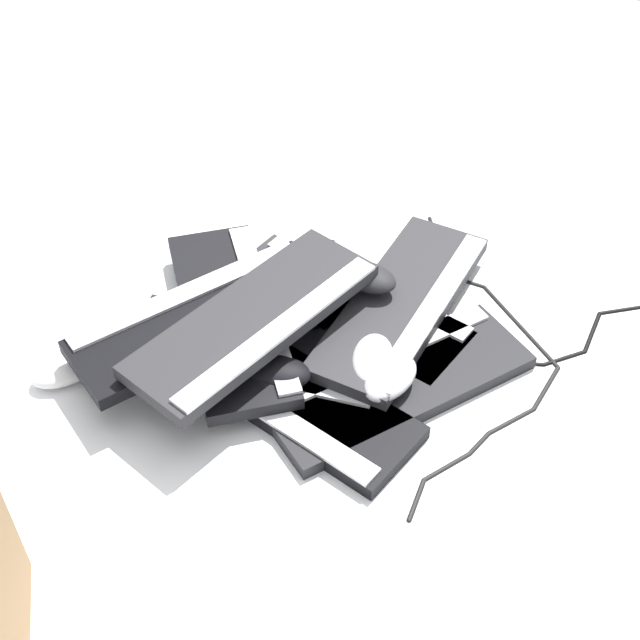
{
  "coord_description": "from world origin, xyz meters",
  "views": [
    {
      "loc": [
        0.59,
        -0.87,
        1.07
      ],
      "look_at": [
        0.01,
        0.0,
        0.06
      ],
      "focal_mm": 50.0,
      "sensor_mm": 36.0,
      "label": 1
    }
  ],
  "objects_px": {
    "keyboard_2": "(309,303)",
    "keyboard_6": "(204,317)",
    "keyboard_8": "(403,304)",
    "mouse_1": "(300,277)",
    "keyboard_7": "(255,319)",
    "keyboard_4": "(287,394)",
    "mouse_3": "(373,359)",
    "mouse_0": "(276,372)",
    "mouse_2": "(290,274)",
    "keyboard_3": "(257,354)",
    "mouse_6": "(366,276)",
    "keyboard_1": "(348,308)",
    "keyboard_5": "(232,315)",
    "mouse_4": "(390,378)",
    "keyboard_0": "(398,383)",
    "mouse_5": "(64,370)"
  },
  "relations": [
    {
      "from": "keyboard_1",
      "to": "keyboard_7",
      "type": "xyz_separation_m",
      "value": [
        -0.06,
        -0.19,
        0.09
      ]
    },
    {
      "from": "keyboard_0",
      "to": "keyboard_7",
      "type": "height_order",
      "value": "keyboard_7"
    },
    {
      "from": "keyboard_4",
      "to": "mouse_2",
      "type": "bearing_deg",
      "value": 123.45
    },
    {
      "from": "keyboard_1",
      "to": "keyboard_8",
      "type": "height_order",
      "value": "keyboard_8"
    },
    {
      "from": "keyboard_7",
      "to": "mouse_3",
      "type": "xyz_separation_m",
      "value": [
        0.17,
        0.07,
        -0.05
      ]
    },
    {
      "from": "mouse_2",
      "to": "keyboard_4",
      "type": "bearing_deg",
      "value": 124.95
    },
    {
      "from": "keyboard_7",
      "to": "mouse_1",
      "type": "bearing_deg",
      "value": 101.35
    },
    {
      "from": "keyboard_3",
      "to": "mouse_6",
      "type": "xyz_separation_m",
      "value": [
        0.09,
        0.2,
        0.07
      ]
    },
    {
      "from": "keyboard_4",
      "to": "mouse_3",
      "type": "relative_size",
      "value": 4.11
    },
    {
      "from": "mouse_5",
      "to": "keyboard_1",
      "type": "bearing_deg",
      "value": -9.65
    },
    {
      "from": "keyboard_3",
      "to": "keyboard_5",
      "type": "relative_size",
      "value": 1.09
    },
    {
      "from": "keyboard_4",
      "to": "mouse_4",
      "type": "xyz_separation_m",
      "value": [
        0.13,
        0.09,
        0.04
      ]
    },
    {
      "from": "keyboard_3",
      "to": "mouse_5",
      "type": "distance_m",
      "value": 0.31
    },
    {
      "from": "keyboard_6",
      "to": "mouse_5",
      "type": "distance_m",
      "value": 0.24
    },
    {
      "from": "mouse_1",
      "to": "mouse_6",
      "type": "relative_size",
      "value": 1.0
    },
    {
      "from": "mouse_1",
      "to": "mouse_2",
      "type": "relative_size",
      "value": 1.0
    },
    {
      "from": "keyboard_0",
      "to": "keyboard_6",
      "type": "height_order",
      "value": "keyboard_6"
    },
    {
      "from": "keyboard_4",
      "to": "mouse_2",
      "type": "xyz_separation_m",
      "value": [
        -0.14,
        0.21,
        0.04
      ]
    },
    {
      "from": "keyboard_4",
      "to": "mouse_5",
      "type": "bearing_deg",
      "value": -153.84
    },
    {
      "from": "keyboard_2",
      "to": "mouse_4",
      "type": "bearing_deg",
      "value": -25.0
    },
    {
      "from": "mouse_3",
      "to": "mouse_6",
      "type": "bearing_deg",
      "value": -168.77
    },
    {
      "from": "mouse_1",
      "to": "mouse_3",
      "type": "height_order",
      "value": "same"
    },
    {
      "from": "mouse_1",
      "to": "mouse_5",
      "type": "distance_m",
      "value": 0.43
    },
    {
      "from": "keyboard_2",
      "to": "keyboard_7",
      "type": "height_order",
      "value": "keyboard_7"
    },
    {
      "from": "mouse_1",
      "to": "mouse_2",
      "type": "height_order",
      "value": "same"
    },
    {
      "from": "keyboard_0",
      "to": "keyboard_3",
      "type": "distance_m",
      "value": 0.24
    },
    {
      "from": "keyboard_5",
      "to": "mouse_5",
      "type": "bearing_deg",
      "value": -125.35
    },
    {
      "from": "keyboard_1",
      "to": "mouse_0",
      "type": "xyz_separation_m",
      "value": [
        0.01,
        -0.22,
        0.04
      ]
    },
    {
      "from": "keyboard_8",
      "to": "mouse_1",
      "type": "xyz_separation_m",
      "value": [
        -0.18,
        -0.04,
        0.01
      ]
    },
    {
      "from": "mouse_2",
      "to": "keyboard_7",
      "type": "bearing_deg",
      "value": 108.72
    },
    {
      "from": "mouse_2",
      "to": "mouse_6",
      "type": "height_order",
      "value": "mouse_6"
    },
    {
      "from": "keyboard_1",
      "to": "keyboard_2",
      "type": "relative_size",
      "value": 1.04
    },
    {
      "from": "keyboard_8",
      "to": "mouse_0",
      "type": "distance_m",
      "value": 0.26
    },
    {
      "from": "keyboard_7",
      "to": "keyboard_8",
      "type": "relative_size",
      "value": 1.01
    },
    {
      "from": "keyboard_7",
      "to": "keyboard_8",
      "type": "bearing_deg",
      "value": 55.93
    },
    {
      "from": "mouse_3",
      "to": "keyboard_5",
      "type": "bearing_deg",
      "value": -105.8
    },
    {
      "from": "keyboard_3",
      "to": "keyboard_4",
      "type": "relative_size",
      "value": 1.03
    },
    {
      "from": "keyboard_7",
      "to": "mouse_5",
      "type": "relative_size",
      "value": 4.15
    },
    {
      "from": "keyboard_4",
      "to": "keyboard_7",
      "type": "relative_size",
      "value": 0.99
    },
    {
      "from": "keyboard_1",
      "to": "keyboard_4",
      "type": "relative_size",
      "value": 0.99
    },
    {
      "from": "keyboard_5",
      "to": "keyboard_6",
      "type": "height_order",
      "value": "keyboard_6"
    },
    {
      "from": "keyboard_7",
      "to": "mouse_2",
      "type": "distance_m",
      "value": 0.19
    },
    {
      "from": "keyboard_2",
      "to": "keyboard_6",
      "type": "bearing_deg",
      "value": -116.36
    },
    {
      "from": "keyboard_8",
      "to": "mouse_5",
      "type": "xyz_separation_m",
      "value": [
        -0.39,
        -0.41,
        -0.02
      ]
    },
    {
      "from": "keyboard_4",
      "to": "mouse_4",
      "type": "height_order",
      "value": "mouse_4"
    },
    {
      "from": "keyboard_5",
      "to": "mouse_4",
      "type": "xyz_separation_m",
      "value": [
        0.3,
        0.02,
        0.01
      ]
    },
    {
      "from": "keyboard_1",
      "to": "mouse_4",
      "type": "xyz_separation_m",
      "value": [
        0.16,
        -0.13,
        0.04
      ]
    },
    {
      "from": "keyboard_7",
      "to": "keyboard_0",
      "type": "bearing_deg",
      "value": 20.19
    },
    {
      "from": "keyboard_4",
      "to": "keyboard_7",
      "type": "xyz_separation_m",
      "value": [
        -0.08,
        0.04,
        0.09
      ]
    },
    {
      "from": "keyboard_8",
      "to": "mouse_3",
      "type": "bearing_deg",
      "value": -79.21
    }
  ]
}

